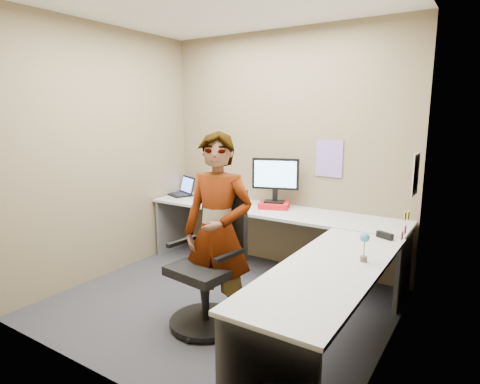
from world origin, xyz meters
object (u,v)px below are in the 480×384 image
Objects in this scene: monitor at (275,176)px; person at (218,233)px; desk at (280,242)px; office_chair at (211,271)px.

monitor is 0.31× the size of person.
person is at bearing -100.92° from monitor.
desk is 0.94m from monitor.
desk is 1.82× the size of person.
office_chair is 0.36m from person.
monitor reaches higher than office_chair.
office_chair is at bearing -103.92° from monitor.
person is (0.20, -1.38, -0.27)m from monitor.
desk is 2.60× the size of office_chair.
desk is at bearing 62.26° from person.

